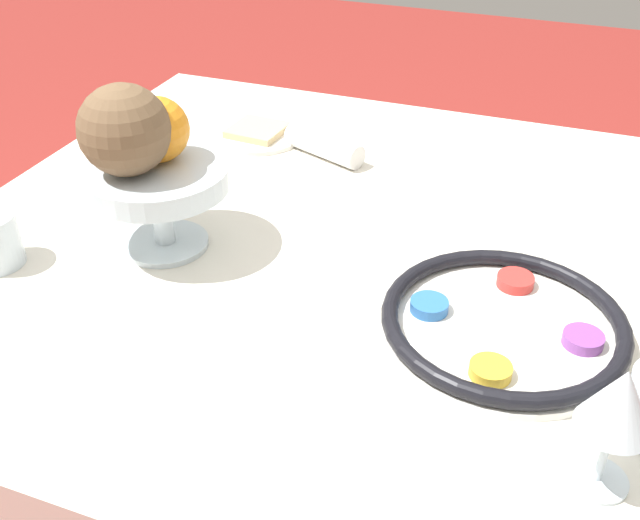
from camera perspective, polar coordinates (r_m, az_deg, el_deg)
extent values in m
cube|color=silver|center=(1.30, 1.86, -12.86)|extent=(1.14, 1.04, 0.76)
cylinder|color=white|center=(0.91, 13.73, -5.21)|extent=(0.29, 0.29, 0.01)
torus|color=black|center=(0.90, 13.86, -4.47)|extent=(0.29, 0.29, 0.02)
cylinder|color=#2D6BB7|center=(0.91, 8.32, -3.47)|extent=(0.05, 0.05, 0.01)
cylinder|color=gold|center=(0.84, 12.86, -8.20)|extent=(0.05, 0.05, 0.01)
cylinder|color=#844299|center=(0.90, 19.41, -5.73)|extent=(0.05, 0.05, 0.01)
cylinder|color=red|center=(0.98, 14.66, -1.56)|extent=(0.05, 0.05, 0.01)
cylinder|color=silver|center=(0.78, 20.30, -15.41)|extent=(0.06, 0.06, 0.00)
cylinder|color=silver|center=(0.75, 20.85, -13.57)|extent=(0.01, 0.01, 0.07)
cone|color=silver|center=(0.71, 21.93, -9.83)|extent=(0.07, 0.07, 0.06)
cylinder|color=silver|center=(1.07, -11.66, 1.27)|extent=(0.12, 0.12, 0.01)
cylinder|color=silver|center=(1.04, -11.95, 3.41)|extent=(0.03, 0.03, 0.08)
cylinder|color=silver|center=(1.02, -12.32, 6.18)|extent=(0.19, 0.19, 0.03)
sphere|color=orange|center=(1.01, -12.36, 9.69)|extent=(0.09, 0.09, 0.09)
sphere|color=brown|center=(0.98, -14.69, 9.56)|extent=(0.12, 0.12, 0.12)
cylinder|color=silver|center=(1.37, -4.77, 9.46)|extent=(0.16, 0.16, 0.01)
cube|color=#D1B784|center=(1.37, -4.79, 9.84)|extent=(0.10, 0.10, 0.01)
cylinder|color=white|center=(1.29, 0.30, 8.72)|extent=(0.16, 0.09, 0.04)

